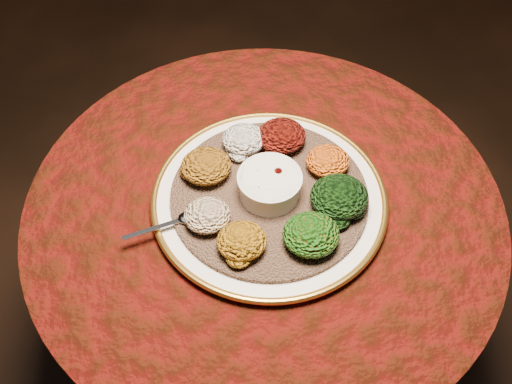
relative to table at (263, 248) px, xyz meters
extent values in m
plane|color=black|center=(0.00, 0.00, -0.55)|extent=(4.00, 4.00, 0.00)
cylinder|color=black|center=(0.00, 0.00, -0.53)|extent=(0.44, 0.44, 0.04)
cylinder|color=black|center=(0.00, 0.00, -0.21)|extent=(0.12, 0.12, 0.68)
cylinder|color=black|center=(0.00, 0.00, 0.15)|extent=(0.80, 0.80, 0.04)
cylinder|color=#3E0905|center=(0.00, 0.00, 0.00)|extent=(0.93, 0.93, 0.34)
cylinder|color=#3E0905|center=(0.00, 0.00, 0.17)|extent=(0.96, 0.96, 0.01)
cylinder|color=silver|center=(0.01, -0.01, 0.19)|extent=(0.50, 0.50, 0.02)
torus|color=gold|center=(0.01, -0.01, 0.20)|extent=(0.47, 0.47, 0.01)
cylinder|color=brown|center=(0.01, -0.01, 0.20)|extent=(0.51, 0.51, 0.01)
cylinder|color=silver|center=(0.01, -0.01, 0.23)|extent=(0.12, 0.12, 0.05)
cylinder|color=silver|center=(0.01, -0.01, 0.26)|extent=(0.12, 0.12, 0.01)
cylinder|color=#5B0F04|center=(0.01, -0.01, 0.25)|extent=(0.10, 0.10, 0.01)
ellipsoid|color=silver|center=(-0.15, -0.04, 0.21)|extent=(0.04, 0.03, 0.01)
cube|color=silver|center=(-0.22, -0.05, 0.21)|extent=(0.12, 0.03, 0.00)
ellipsoid|color=white|center=(-0.02, 0.13, 0.23)|extent=(0.09, 0.09, 0.04)
ellipsoid|color=black|center=(0.06, 0.12, 0.23)|extent=(0.10, 0.10, 0.05)
ellipsoid|color=#C69010|center=(0.14, 0.04, 0.23)|extent=(0.09, 0.08, 0.04)
ellipsoid|color=black|center=(0.13, -0.06, 0.23)|extent=(0.11, 0.11, 0.05)
ellipsoid|color=#A92B0A|center=(0.06, -0.13, 0.23)|extent=(0.10, 0.10, 0.05)
ellipsoid|color=#9B670D|center=(-0.06, -0.12, 0.23)|extent=(0.09, 0.09, 0.04)
ellipsoid|color=maroon|center=(-0.12, -0.05, 0.23)|extent=(0.09, 0.08, 0.04)
ellipsoid|color=brown|center=(-0.11, 0.07, 0.23)|extent=(0.10, 0.10, 0.05)
camera|label=1|loc=(-0.14, -0.67, 1.10)|focal=40.00mm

